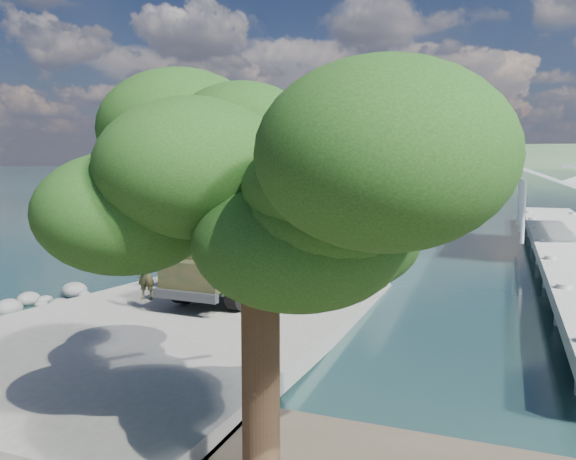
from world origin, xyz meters
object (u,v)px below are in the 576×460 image
object	(u,v)px
pier	(570,230)
overhang_tree	(242,182)
military_truck	(248,244)
soldier	(147,286)
landing_craft	(353,224)

from	to	relation	value
pier	overhang_tree	size ratio (longest dim) A/B	6.34
military_truck	overhang_tree	size ratio (longest dim) A/B	1.13
soldier	military_truck	bearing A→B (deg)	58.77
landing_craft	soldier	world-z (taller)	landing_craft
military_truck	overhang_tree	xyz separation A→B (m)	(5.41, -11.64, 2.77)
military_truck	pier	bearing A→B (deg)	54.15
military_truck	soldier	bearing A→B (deg)	-111.16
military_truck	soldier	xyz separation A→B (m)	(-1.76, -3.98, -0.95)
military_truck	overhang_tree	distance (m)	13.13
pier	overhang_tree	distance (m)	28.51
landing_craft	military_truck	size ratio (longest dim) A/B	4.83
pier	landing_craft	world-z (taller)	landing_craft
military_truck	soldier	world-z (taller)	military_truck
military_truck	overhang_tree	bearing A→B (deg)	-62.37
pier	soldier	size ratio (longest dim) A/B	26.69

